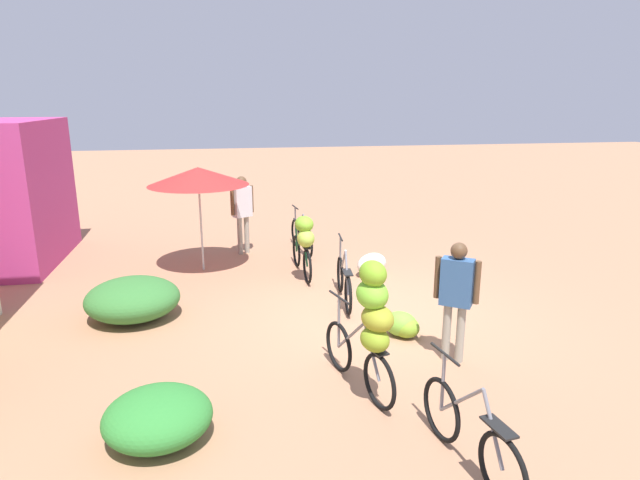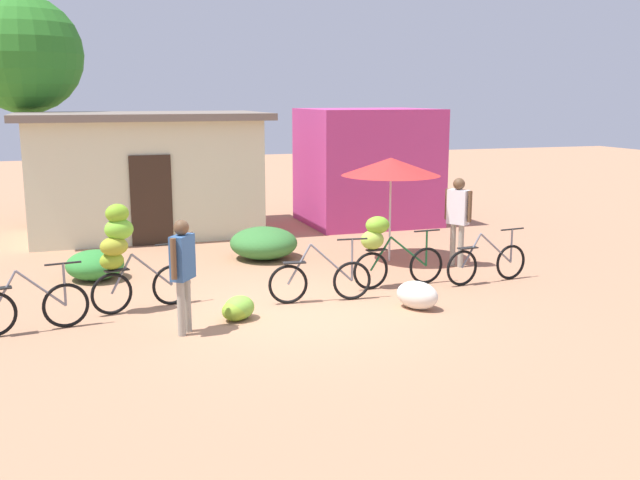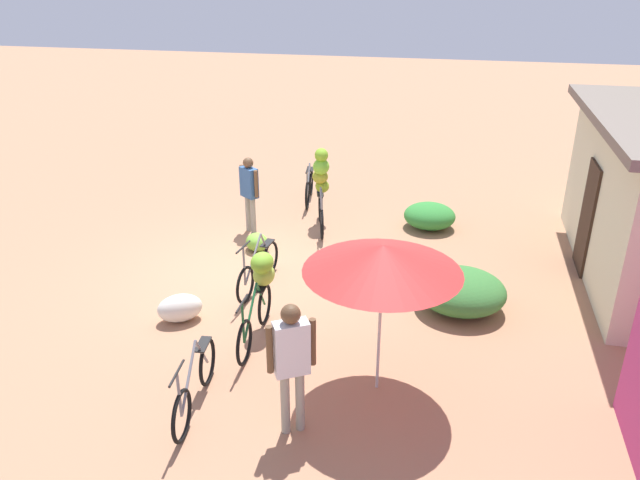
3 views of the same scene
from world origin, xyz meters
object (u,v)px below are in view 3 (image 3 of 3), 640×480
object	(u,v)px
bicycle_leftmost	(309,187)
bicycle_rightmost	(195,385)
bicycle_near_pile	(321,181)
person_bystander	(249,187)
market_umbrella	(383,258)
banana_pile_on_ground	(256,242)
bicycle_by_shop	(260,287)
person_vendor	(292,356)
bicycle_center_loaded	(258,269)
produce_sack	(180,308)

from	to	relation	value
bicycle_leftmost	bicycle_rightmost	world-z (taller)	bicycle_leftmost
bicycle_near_pile	person_bystander	size ratio (longest dim) A/B	1.04
bicycle_near_pile	person_bystander	bearing A→B (deg)	-61.90
market_umbrella	banana_pile_on_ground	size ratio (longest dim) A/B	3.10
bicycle_by_shop	person_vendor	xyz separation A→B (m)	(2.00, 1.05, 0.30)
bicycle_leftmost	person_bystander	size ratio (longest dim) A/B	1.00
person_bystander	banana_pile_on_ground	bearing A→B (deg)	25.39
bicycle_near_pile	bicycle_center_loaded	xyz separation A→B (m)	(3.03, -0.41, -0.63)
produce_sack	person_vendor	size ratio (longest dim) A/B	0.40
market_umbrella	bicycle_near_pile	xyz separation A→B (m)	(-5.30, -1.99, -0.91)
bicycle_rightmost	produce_sack	xyz separation A→B (m)	(-1.90, -1.11, -0.13)
market_umbrella	bicycle_rightmost	world-z (taller)	market_umbrella
banana_pile_on_ground	bicycle_near_pile	bearing A→B (deg)	148.79
bicycle_leftmost	bicycle_near_pile	size ratio (longest dim) A/B	0.96
bicycle_near_pile	bicycle_center_loaded	distance (m)	3.12
bicycle_near_pile	bicycle_by_shop	size ratio (longest dim) A/B	0.97
bicycle_near_pile	bicycle_center_loaded	size ratio (longest dim) A/B	1.00
bicycle_center_loaded	person_vendor	xyz separation A→B (m)	(3.31, 1.54, 0.71)
banana_pile_on_ground	person_bystander	xyz separation A→B (m)	(-0.84, -0.40, 0.82)
bicycle_center_loaded	banana_pile_on_ground	xyz separation A→B (m)	(-1.47, -0.54, -0.19)
market_umbrella	person_vendor	bearing A→B (deg)	-39.63
bicycle_leftmost	bicycle_center_loaded	bearing A→B (deg)	2.48
bicycle_rightmost	person_bystander	bearing A→B (deg)	-167.88
banana_pile_on_ground	produce_sack	bearing A→B (deg)	-6.60
bicycle_by_shop	produce_sack	distance (m)	1.45
person_vendor	bicycle_rightmost	bearing A→B (deg)	-94.70
person_bystander	bicycle_near_pile	bearing A→B (deg)	118.10
market_umbrella	bicycle_rightmost	xyz separation A→B (m)	(0.94, -2.15, -1.55)
market_umbrella	bicycle_near_pile	bearing A→B (deg)	-159.40
market_umbrella	bicycle_center_loaded	distance (m)	3.64
bicycle_leftmost	bicycle_rightmost	bearing A→B (deg)	3.29
bicycle_near_pile	bicycle_rightmost	world-z (taller)	bicycle_near_pile
bicycle_by_shop	market_umbrella	bearing A→B (deg)	63.30
bicycle_near_pile	produce_sack	world-z (taller)	bicycle_near_pile
bicycle_rightmost	bicycle_center_loaded	bearing A→B (deg)	-175.62
produce_sack	bicycle_by_shop	bearing A→B (deg)	89.99
market_umbrella	bicycle_by_shop	distance (m)	2.42
bicycle_rightmost	banana_pile_on_ground	size ratio (longest dim) A/B	2.54
bicycle_leftmost	person_bystander	bearing A→B (deg)	-20.15
bicycle_leftmost	person_bystander	world-z (taller)	person_bystander
bicycle_by_shop	bicycle_near_pile	bearing A→B (deg)	-178.98
market_umbrella	person_vendor	xyz separation A→B (m)	(1.04, -0.86, -0.83)
bicycle_leftmost	banana_pile_on_ground	world-z (taller)	bicycle_leftmost
bicycle_by_shop	produce_sack	size ratio (longest dim) A/B	2.47
produce_sack	person_bystander	xyz separation A→B (m)	(-3.62, -0.08, 0.77)
produce_sack	person_vendor	bearing A→B (deg)	50.08
market_umbrella	banana_pile_on_ground	bearing A→B (deg)	-141.84
banana_pile_on_ground	person_bystander	distance (m)	1.24
market_umbrella	produce_sack	bearing A→B (deg)	-106.46
bicycle_leftmost	person_vendor	size ratio (longest dim) A/B	0.93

